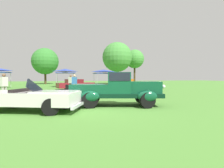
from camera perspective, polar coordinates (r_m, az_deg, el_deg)
The scene contains 13 objects.
ground_plane at distance 8.49m, azimuth -1.92°, elevation -7.66°, with size 120.00×120.00×0.00m, color #4C8433.
feature_pickup_truck at distance 8.95m, azimuth 1.71°, elevation -1.54°, with size 4.75×2.69×1.70m.
neighbor_convertible at distance 8.32m, azimuth -24.43°, elevation -4.03°, with size 4.60×3.12×1.40m.
show_car_burgundy at distance 21.54m, azimuth -11.76°, elevation -0.11°, with size 4.57×2.73×1.22m.
show_car_orange at distance 22.74m, azimuth 4.56°, elevation 0.05°, with size 4.11×2.11×1.22m.
spectator_near_truck at distance 13.48m, azimuth -31.49°, elevation -0.42°, with size 0.43×0.46×1.69m.
spectator_between_cars at distance 15.22m, azimuth -12.04°, elevation 0.12°, with size 0.46×0.36×1.69m.
spectator_far_side at distance 17.68m, azimuth -13.18°, elevation 0.40°, with size 0.45×0.45×1.69m.
canopy_tent_center_field at distance 27.44m, azimuth -14.78°, elevation 4.16°, with size 2.82×2.82×2.71m.
canopy_tent_right_field at distance 29.10m, azimuth -2.61°, elevation 4.12°, with size 3.17×3.17×2.71m.
treeline_mid_left at distance 40.29m, azimuth -20.78°, elevation 6.86°, with size 5.55×5.55×7.61m.
treeline_center at distance 38.38m, azimuth 1.69°, elevation 8.66°, with size 6.36×6.36×8.95m.
treeline_mid_right at distance 43.62m, azimuth 7.32°, elevation 7.99°, with size 4.54×4.54×8.16m.
Camera 1 is at (-1.96, -8.13, 1.45)m, focal length 28.32 mm.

